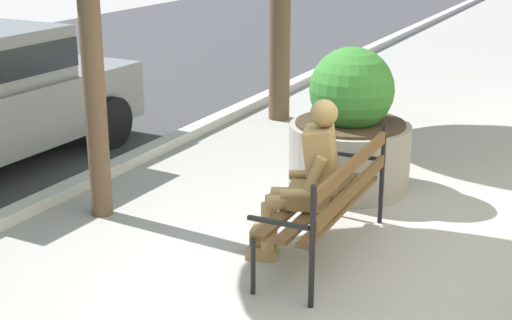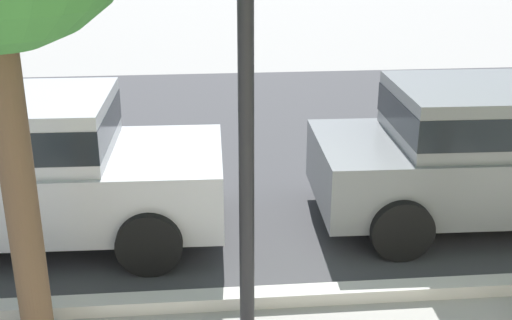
{
  "view_description": "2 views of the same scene",
  "coord_description": "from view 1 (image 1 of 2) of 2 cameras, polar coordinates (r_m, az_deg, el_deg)",
  "views": [
    {
      "loc": [
        -5.16,
        -2.1,
        2.73
      ],
      "look_at": [
        0.27,
        0.65,
        0.75
      ],
      "focal_mm": 52.7,
      "sensor_mm": 36.0,
      "label": 1
    },
    {
      "loc": [
        -2.68,
        -2.1,
        3.26
      ],
      "look_at": [
        -2.07,
        4.42,
        0.8
      ],
      "focal_mm": 45.83,
      "sensor_mm": 36.0,
      "label": 2
    }
  ],
  "objects": [
    {
      "name": "curb_stone",
      "position": [
        7.66,
        -16.12,
        -3.11
      ],
      "size": [
        60.0,
        0.2,
        0.12
      ],
      "primitive_type": "cube",
      "color": "#B2AFA8",
      "rests_on": "ground"
    },
    {
      "name": "ground_plane",
      "position": [
        6.2,
        4.31,
        -8.15
      ],
      "size": [
        80.0,
        80.0,
        0.0
      ],
      "primitive_type": "plane",
      "color": "gray"
    },
    {
      "name": "bronze_statue_seated",
      "position": [
        6.12,
        3.62,
        -1.7
      ],
      "size": [
        0.61,
        0.87,
        1.37
      ],
      "color": "olive",
      "rests_on": "ground"
    },
    {
      "name": "park_bench",
      "position": [
        6.2,
        5.87,
        -2.73
      ],
      "size": [
        1.81,
        0.58,
        0.95
      ],
      "color": "brown",
      "rests_on": "ground"
    },
    {
      "name": "concrete_planter",
      "position": [
        7.82,
        7.15,
        2.16
      ],
      "size": [
        1.26,
        1.26,
        1.49
      ],
      "color": "gray",
      "rests_on": "ground"
    }
  ]
}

